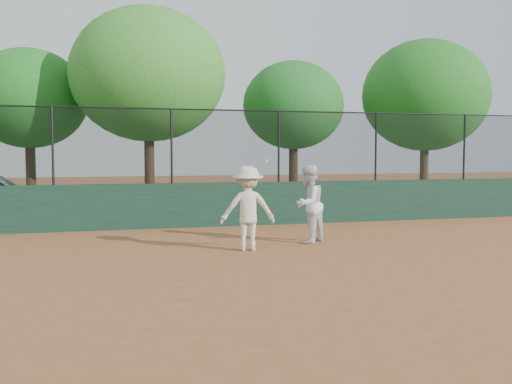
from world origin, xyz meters
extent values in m
plane|color=#9A5931|center=(0.00, 0.00, 0.00)|extent=(80.00, 80.00, 0.00)
cube|color=#1A3928|center=(0.00, 6.00, 0.60)|extent=(26.00, 0.20, 1.20)
cube|color=#29541A|center=(0.00, 12.00, 0.00)|extent=(36.00, 12.00, 0.01)
imported|color=white|center=(2.15, 2.67, 0.87)|extent=(1.08, 1.05, 1.75)
imported|color=beige|center=(0.58, 2.05, 0.87)|extent=(1.21, 0.79, 1.75)
sphere|color=yellow|center=(0.91, 1.78, 1.85)|extent=(0.06, 0.06, 0.06)
cube|color=black|center=(0.00, 6.00, 2.20)|extent=(26.00, 0.02, 2.00)
cylinder|color=black|center=(0.00, 6.00, 3.18)|extent=(26.00, 0.04, 0.04)
cylinder|color=black|center=(-3.50, 6.00, 2.20)|extent=(0.06, 0.06, 2.00)
cylinder|color=black|center=(-0.50, 6.00, 2.20)|extent=(0.06, 0.06, 2.00)
cylinder|color=black|center=(2.50, 6.00, 2.20)|extent=(0.06, 0.06, 2.00)
cylinder|color=black|center=(5.50, 6.00, 2.20)|extent=(0.06, 0.06, 2.00)
cylinder|color=black|center=(8.50, 6.00, 2.20)|extent=(0.06, 0.06, 2.00)
cylinder|color=#452D17|center=(-4.80, 12.98, 1.18)|extent=(0.36, 0.36, 2.37)
ellipsoid|color=#1D651D|center=(-4.80, 12.98, 3.99)|extent=(4.19, 3.81, 3.62)
cylinder|color=#402817|center=(-0.66, 11.20, 1.33)|extent=(0.36, 0.36, 2.65)
ellipsoid|color=#357B27|center=(-0.66, 11.20, 4.76)|extent=(5.45, 4.95, 4.70)
cylinder|color=#372312|center=(5.27, 12.76, 1.17)|extent=(0.36, 0.36, 2.34)
ellipsoid|color=#1E5E20|center=(5.27, 12.76, 3.94)|extent=(4.13, 3.76, 3.57)
cylinder|color=#4C301B|center=(10.70, 11.79, 1.16)|extent=(0.36, 0.36, 2.33)
ellipsoid|color=#1F611B|center=(10.70, 11.79, 4.38)|extent=(5.31, 4.83, 4.59)
camera|label=1|loc=(-2.34, -9.29, 2.03)|focal=40.00mm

